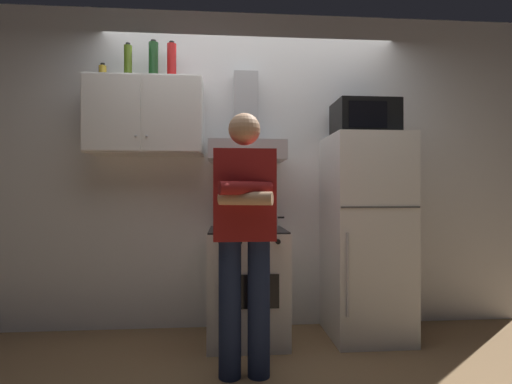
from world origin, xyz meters
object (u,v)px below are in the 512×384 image
stove_oven (247,284)px  microwave (364,119)px  bottle_soda_red (172,61)px  bottle_spice_jar (103,72)px  upper_cabinet (146,117)px  refrigerator (365,236)px  range_hood (246,137)px  cooking_pot (265,222)px  person_standing (244,232)px  bottle_olive_oil (128,61)px  bottle_wine_green (153,62)px

stove_oven → microwave: size_ratio=1.82×
bottle_soda_red → bottle_spice_jar: size_ratio=2.32×
upper_cabinet → refrigerator: 2.00m
bottle_spice_jar → stove_oven: bearing=-7.4°
bottle_spice_jar → range_hood: bearing=-1.2°
range_hood → microwave: (0.95, -0.11, 0.14)m
stove_oven → bottle_spice_jar: bottle_spice_jar is taller
cooking_pot → bottle_soda_red: bearing=163.5°
microwave → range_hood: bearing=173.5°
upper_cabinet → cooking_pot: (0.93, -0.24, -0.83)m
microwave → person_standing: 1.45m
upper_cabinet → bottle_olive_oil: bottle_olive_oil is taller
bottle_spice_jar → cooking_pot: bearing=-11.9°
range_hood → bottle_soda_red: 0.84m
refrigerator → person_standing: 1.17m
stove_oven → bottle_olive_oil: 1.99m
microwave → bottle_soda_red: size_ratio=1.60×
range_hood → bottle_soda_red: bearing=-177.0°
bottle_olive_oil → bottle_spice_jar: 0.23m
bottle_wine_green → cooking_pot: bearing=-17.9°
upper_cabinet → bottle_spice_jar: size_ratio=6.95×
refrigerator → bottle_soda_red: 2.08m
refrigerator → bottle_wine_green: bearing=174.5°
upper_cabinet → range_hood: size_ratio=1.20×
upper_cabinet → bottle_olive_oil: (-0.14, -0.03, 0.43)m
person_standing → microwave: bearing=32.0°
cooking_pot → microwave: bearing=9.6°
upper_cabinet → stove_oven: 1.55m
bottle_olive_oil → bottle_wine_green: (0.18, 0.07, 0.03)m
cooking_pot → range_hood: bearing=117.9°
microwave → bottle_olive_oil: (-1.89, 0.07, 0.44)m
microwave → bottle_spice_jar: size_ratio=3.71×
refrigerator → range_hood: bearing=172.5°
range_hood → bottle_olive_oil: 1.10m
stove_oven → bottle_wine_green: bottle_wine_green is taller
upper_cabinet → stove_oven: (0.80, -0.13, -1.32)m
microwave → bottle_olive_oil: size_ratio=1.74×
person_standing → bottle_olive_oil: 1.71m
bottle_spice_jar → bottle_olive_oil: bearing=-15.2°
bottle_spice_jar → refrigerator: bearing=-4.1°
range_hood → cooking_pot: (0.13, -0.25, -0.67)m
range_hood → bottle_spice_jar: bottle_spice_jar is taller
stove_oven → bottle_soda_red: 1.86m
bottle_wine_green → bottle_spice_jar: bearing=-177.8°
cooking_pot → stove_oven: bearing=137.5°
range_hood → bottle_wine_green: bearing=177.1°
microwave → bottle_olive_oil: 1.94m
bottle_spice_jar → bottle_wine_green: bearing=2.2°
person_standing → bottle_soda_red: bottle_soda_red is taller
stove_oven → person_standing: 0.77m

